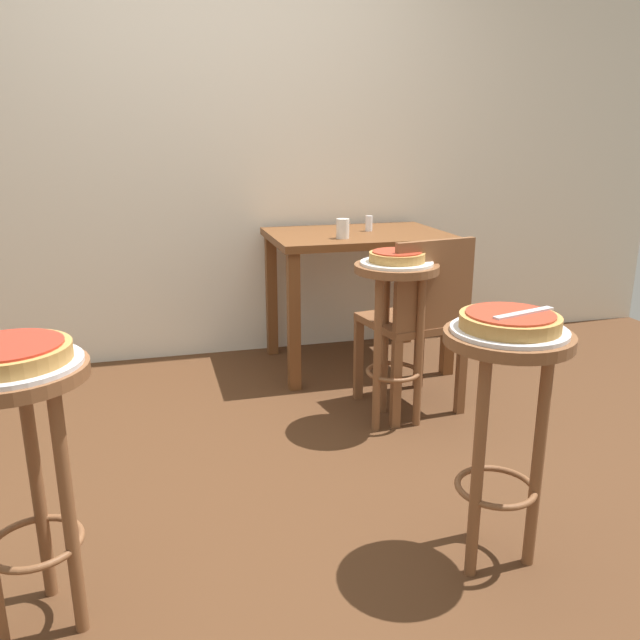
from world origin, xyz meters
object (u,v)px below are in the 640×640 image
object	(u,v)px
pizza_foreground	(510,321)
pizza_middle	(8,353)
stool_foreground	(503,398)
pizza_leftside	(397,256)
cup_near_edge	(343,229)
wooden_chair	(418,318)
dining_table	(357,255)
condiment_shaker	(369,223)
pizza_server_knife	(524,313)
serving_plate_middle	(10,364)
stool_middle	(21,442)
serving_plate_foreground	(509,330)
stool_leftside	(395,309)
serving_plate_leftside	(397,263)

from	to	relation	value
pizza_foreground	pizza_middle	distance (m)	1.33
stool_foreground	pizza_leftside	world-z (taller)	pizza_leftside
cup_near_edge	wooden_chair	distance (m)	0.68
pizza_foreground	dining_table	bearing A→B (deg)	85.30
condiment_shaker	pizza_server_knife	size ratio (longest dim) A/B	0.39
cup_near_edge	condiment_shaker	size ratio (longest dim) A/B	1.19
serving_plate_middle	wooden_chair	size ratio (longest dim) A/B	0.41
pizza_leftside	stool_middle	bearing A→B (deg)	-145.76
stool_foreground	cup_near_edge	bearing A→B (deg)	89.62
pizza_foreground	pizza_server_knife	size ratio (longest dim) A/B	1.30
serving_plate_foreground	wooden_chair	bearing A→B (deg)	78.96
pizza_leftside	cup_near_edge	bearing A→B (deg)	94.44
pizza_leftside	cup_near_edge	world-z (taller)	cup_near_edge
pizza_leftside	stool_leftside	bearing A→B (deg)	90.00
serving_plate_leftside	stool_leftside	bearing A→B (deg)	0.00
cup_near_edge	condiment_shaker	bearing A→B (deg)	44.06
serving_plate_leftside	dining_table	bearing A→B (deg)	83.72
serving_plate_foreground	pizza_leftside	distance (m)	1.01
pizza_leftside	dining_table	distance (m)	0.83
serving_plate_foreground	serving_plate_middle	bearing A→B (deg)	177.00
serving_plate_middle	stool_foreground	bearing A→B (deg)	-3.00
pizza_middle	pizza_server_knife	distance (m)	1.36
serving_plate_foreground	condiment_shaker	bearing A→B (deg)	82.95
condiment_shaker	cup_near_edge	bearing A→B (deg)	-135.94
serving_plate_middle	stool_leftside	world-z (taller)	serving_plate_middle
wooden_chair	serving_plate_foreground	bearing A→B (deg)	-101.04
pizza_leftside	dining_table	xyz separation A→B (m)	(0.09, 0.81, -0.14)
pizza_middle	stool_middle	bearing A→B (deg)	180.00
stool_foreground	pizza_middle	distance (m)	1.35
serving_plate_foreground	dining_table	distance (m)	1.83
stool_leftside	dining_table	xyz separation A→B (m)	(0.09, 0.81, 0.09)
pizza_leftside	dining_table	bearing A→B (deg)	83.72
stool_foreground	dining_table	xyz separation A→B (m)	(0.15, 1.82, 0.09)
serving_plate_leftside	wooden_chair	size ratio (longest dim) A/B	0.37
pizza_server_knife	serving_plate_middle	bearing A→B (deg)	160.56
pizza_foreground	pizza_leftside	bearing A→B (deg)	86.58
serving_plate_foreground	cup_near_edge	world-z (taller)	cup_near_edge
dining_table	cup_near_edge	xyz separation A→B (m)	(-0.14, -0.17, 0.18)
condiment_shaker	wooden_chair	bearing A→B (deg)	-91.08
pizza_foreground	serving_plate_middle	distance (m)	1.33
serving_plate_foreground	cup_near_edge	size ratio (longest dim) A/B	3.27
serving_plate_leftside	cup_near_edge	size ratio (longest dim) A/B	3.11
pizza_foreground	pizza_leftside	world-z (taller)	same
pizza_middle	pizza_server_knife	bearing A→B (deg)	-3.78
serving_plate_foreground	serving_plate_leftside	xyz separation A→B (m)	(0.06, 1.01, 0.00)
stool_foreground	serving_plate_foreground	world-z (taller)	serving_plate_foreground
stool_middle	cup_near_edge	distance (m)	2.09
stool_middle	pizza_server_knife	size ratio (longest dim) A/B	3.40
stool_middle	serving_plate_leftside	size ratio (longest dim) A/B	2.36
dining_table	cup_near_edge	distance (m)	0.28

